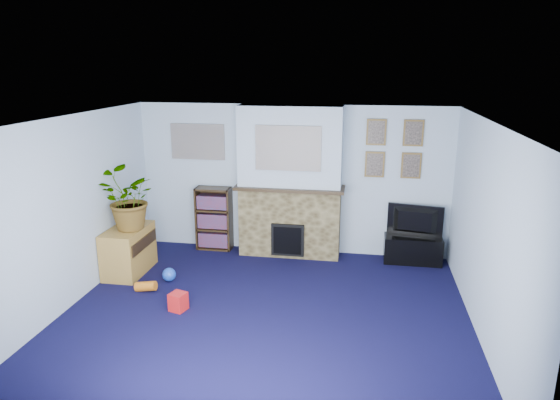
% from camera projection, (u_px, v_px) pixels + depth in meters
% --- Properties ---
extents(floor, '(5.00, 4.50, 0.01)m').
position_uv_depth(floor, '(265.00, 314.00, 6.21)').
color(floor, black).
rests_on(floor, ground).
extents(ceiling, '(5.00, 4.50, 0.01)m').
position_uv_depth(ceiling, '(263.00, 120.00, 5.57)').
color(ceiling, white).
rests_on(ceiling, wall_back).
extents(wall_back, '(5.00, 0.04, 2.40)m').
position_uv_depth(wall_back, '(292.00, 180.00, 8.03)').
color(wall_back, silver).
rests_on(wall_back, ground).
extents(wall_front, '(5.00, 0.04, 2.40)m').
position_uv_depth(wall_front, '(206.00, 313.00, 3.75)').
color(wall_front, silver).
rests_on(wall_front, ground).
extents(wall_left, '(0.04, 4.50, 2.40)m').
position_uv_depth(wall_left, '(70.00, 212.00, 6.29)').
color(wall_left, silver).
rests_on(wall_left, ground).
extents(wall_right, '(0.04, 4.50, 2.40)m').
position_uv_depth(wall_right, '(487.00, 234.00, 5.49)').
color(wall_right, silver).
rests_on(wall_right, ground).
extents(chimney_breast, '(1.72, 0.50, 2.40)m').
position_uv_depth(chimney_breast, '(290.00, 184.00, 7.84)').
color(chimney_breast, brown).
rests_on(chimney_breast, ground).
extents(collage_main, '(1.00, 0.03, 0.68)m').
position_uv_depth(collage_main, '(288.00, 148.00, 7.48)').
color(collage_main, gray).
rests_on(collage_main, chimney_breast).
extents(collage_left, '(0.90, 0.03, 0.58)m').
position_uv_depth(collage_left, '(198.00, 142.00, 8.11)').
color(collage_left, gray).
rests_on(collage_left, wall_back).
extents(portrait_tl, '(0.30, 0.03, 0.40)m').
position_uv_depth(portrait_tl, '(376.00, 132.00, 7.59)').
color(portrait_tl, brown).
rests_on(portrait_tl, wall_back).
extents(portrait_tr, '(0.30, 0.03, 0.40)m').
position_uv_depth(portrait_tr, '(413.00, 133.00, 7.50)').
color(portrait_tr, brown).
rests_on(portrait_tr, wall_back).
extents(portrait_bl, '(0.30, 0.03, 0.40)m').
position_uv_depth(portrait_bl, '(375.00, 164.00, 7.72)').
color(portrait_bl, brown).
rests_on(portrait_bl, wall_back).
extents(portrait_br, '(0.30, 0.03, 0.40)m').
position_uv_depth(portrait_br, '(411.00, 166.00, 7.64)').
color(portrait_br, brown).
rests_on(portrait_br, wall_back).
extents(tv_stand, '(0.88, 0.37, 0.42)m').
position_uv_depth(tv_stand, '(413.00, 249.00, 7.77)').
color(tv_stand, black).
rests_on(tv_stand, ground).
extents(television, '(0.85, 0.26, 0.49)m').
position_uv_depth(television, '(415.00, 222.00, 7.67)').
color(television, black).
rests_on(television, tv_stand).
extents(bookshelf, '(0.58, 0.28, 1.05)m').
position_uv_depth(bookshelf, '(214.00, 220.00, 8.29)').
color(bookshelf, '#2F2011').
rests_on(bookshelf, ground).
extents(sideboard, '(0.49, 0.88, 0.69)m').
position_uv_depth(sideboard, '(129.00, 250.00, 7.36)').
color(sideboard, '#AF8438').
rests_on(sideboard, ground).
extents(potted_plant, '(1.07, 1.04, 0.90)m').
position_uv_depth(potted_plant, '(126.00, 200.00, 7.10)').
color(potted_plant, '#26661E').
rests_on(potted_plant, sideboard).
extents(mantel_clock, '(0.10, 0.06, 0.14)m').
position_uv_depth(mantel_clock, '(284.00, 182.00, 7.80)').
color(mantel_clock, gold).
rests_on(mantel_clock, chimney_breast).
extents(mantel_candle, '(0.05, 0.05, 0.17)m').
position_uv_depth(mantel_candle, '(311.00, 182.00, 7.73)').
color(mantel_candle, '#B2BFC6').
rests_on(mantel_candle, chimney_breast).
extents(mantel_teddy, '(0.14, 0.14, 0.14)m').
position_uv_depth(mantel_teddy, '(251.00, 181.00, 7.89)').
color(mantel_teddy, gray).
rests_on(mantel_teddy, chimney_breast).
extents(mantel_can, '(0.06, 0.06, 0.12)m').
position_uv_depth(mantel_can, '(334.00, 184.00, 7.68)').
color(mantel_can, red).
rests_on(mantel_can, chimney_breast).
extents(green_crate, '(0.39, 0.34, 0.27)m').
position_uv_depth(green_crate, '(128.00, 261.00, 7.49)').
color(green_crate, '#198C26').
rests_on(green_crate, ground).
extents(toy_ball, '(0.19, 0.19, 0.19)m').
position_uv_depth(toy_ball, '(169.00, 275.00, 7.13)').
color(toy_ball, blue).
rests_on(toy_ball, ground).
extents(toy_block, '(0.23, 0.23, 0.23)m').
position_uv_depth(toy_block, '(178.00, 302.00, 6.28)').
color(toy_block, red).
rests_on(toy_block, ground).
extents(toy_tube, '(0.30, 0.13, 0.17)m').
position_uv_depth(toy_tube, '(146.00, 286.00, 6.81)').
color(toy_tube, orange).
rests_on(toy_tube, ground).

